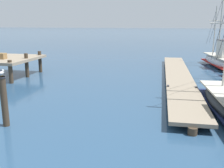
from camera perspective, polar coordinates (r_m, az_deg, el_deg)
floating_dock at (r=19.43m, az=14.35°, el=1.77°), size 2.95×19.38×0.53m
fishing_boat_1 at (r=26.68m, az=22.47°, el=5.08°), size 2.68×7.71×6.71m
mooring_piling at (r=11.28m, az=-22.62°, el=-3.44°), size 0.30×0.30×2.06m
perched_seagull at (r=11.02m, az=-23.16°, el=2.26°), size 0.15×0.38×0.26m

